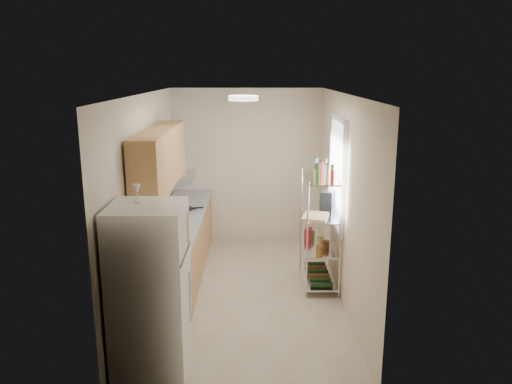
# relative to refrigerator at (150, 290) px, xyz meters

# --- Properties ---
(room) EXTENTS (2.52, 4.42, 2.62)m
(room) POSITION_rel_refrigerator_xyz_m (0.87, 1.70, 0.46)
(room) COLOR #B4A692
(room) RESTS_ON ground
(counter_run) EXTENTS (0.63, 3.51, 0.90)m
(counter_run) POSITION_rel_refrigerator_xyz_m (-0.05, 2.14, -0.39)
(counter_run) COLOR tan
(counter_run) RESTS_ON ground
(upper_cabinets) EXTENTS (0.33, 2.20, 0.72)m
(upper_cabinets) POSITION_rel_refrigerator_xyz_m (-0.19, 1.80, 0.97)
(upper_cabinets) COLOR tan
(upper_cabinets) RESTS_ON room
(range_hood) EXTENTS (0.50, 0.60, 0.12)m
(range_hood) POSITION_rel_refrigerator_xyz_m (-0.13, 2.60, 0.55)
(range_hood) COLOR #B7BABC
(range_hood) RESTS_ON room
(window) EXTENTS (0.06, 1.00, 1.46)m
(window) POSITION_rel_refrigerator_xyz_m (2.09, 2.05, 0.71)
(window) COLOR white
(window) RESTS_ON room
(bakers_rack) EXTENTS (0.45, 0.90, 1.73)m
(bakers_rack) POSITION_rel_refrigerator_xyz_m (1.87, 2.00, 0.27)
(bakers_rack) COLOR silver
(bakers_rack) RESTS_ON ground
(ceiling_dome) EXTENTS (0.34, 0.34, 0.05)m
(ceiling_dome) POSITION_rel_refrigerator_xyz_m (0.87, 1.40, 1.73)
(ceiling_dome) COLOR white
(ceiling_dome) RESTS_ON room
(refrigerator) EXTENTS (0.69, 0.69, 1.68)m
(refrigerator) POSITION_rel_refrigerator_xyz_m (0.00, 0.00, 0.00)
(refrigerator) COLOR white
(refrigerator) RESTS_ON ground
(wine_glass_a) EXTENTS (0.06, 0.06, 0.18)m
(wine_glass_a) POSITION_rel_refrigerator_xyz_m (-0.10, 0.10, 0.93)
(wine_glass_a) COLOR silver
(wine_glass_a) RESTS_ON refrigerator
(wine_glass_b) EXTENTS (0.07, 0.07, 0.18)m
(wine_glass_b) POSITION_rel_refrigerator_xyz_m (-0.08, 0.06, 0.93)
(wine_glass_b) COLOR silver
(wine_glass_b) RESTS_ON refrigerator
(rice_cooker) EXTENTS (0.28, 0.28, 0.23)m
(rice_cooker) POSITION_rel_refrigerator_xyz_m (-0.04, 2.06, 0.17)
(rice_cooker) COLOR silver
(rice_cooker) RESTS_ON counter_run
(frying_pan_large) EXTENTS (0.30, 0.30, 0.05)m
(frying_pan_large) POSITION_rel_refrigerator_xyz_m (-0.16, 2.61, 0.08)
(frying_pan_large) COLOR black
(frying_pan_large) RESTS_ON counter_run
(frying_pan_small) EXTENTS (0.24, 0.24, 0.04)m
(frying_pan_small) POSITION_rel_refrigerator_xyz_m (-0.00, 2.59, 0.08)
(frying_pan_small) COLOR black
(frying_pan_small) RESTS_ON counter_run
(cutting_board) EXTENTS (0.41, 0.47, 0.03)m
(cutting_board) POSITION_rel_refrigerator_xyz_m (1.79, 1.85, 0.18)
(cutting_board) COLOR tan
(cutting_board) RESTS_ON bakers_rack
(espresso_machine) EXTENTS (0.17, 0.25, 0.27)m
(espresso_machine) POSITION_rel_refrigerator_xyz_m (1.98, 2.26, 0.31)
(espresso_machine) COLOR black
(espresso_machine) RESTS_ON bakers_rack
(storage_bag) EXTENTS (0.13, 0.15, 0.15)m
(storage_bag) POSITION_rel_refrigerator_xyz_m (1.76, 2.31, -0.20)
(storage_bag) COLOR #A71426
(storage_bag) RESTS_ON bakers_rack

